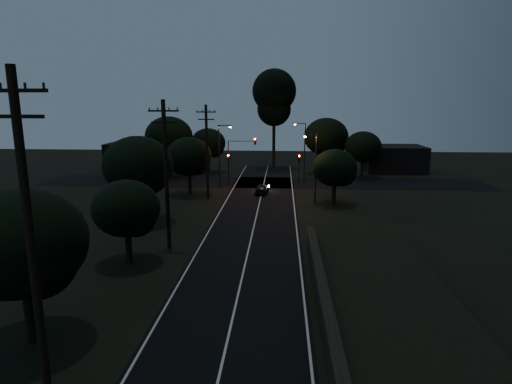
{
  "coord_description": "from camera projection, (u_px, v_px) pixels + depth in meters",
  "views": [
    {
      "loc": [
        2.43,
        -15.22,
        10.88
      ],
      "look_at": [
        0.0,
        24.0,
        2.5
      ],
      "focal_mm": 30.0,
      "sensor_mm": 36.0,
      "label": 1
    }
  ],
  "objects": [
    {
      "name": "car",
      "position": [
        262.0,
        189.0,
        51.16
      ],
      "size": [
        1.75,
        3.57,
        1.17
      ],
      "primitive_type": "imported",
      "rotation": [
        0.0,
        0.0,
        3.03
      ],
      "color": "black",
      "rests_on": "ground"
    },
    {
      "name": "tree_left_b",
      "position": [
        128.0,
        210.0,
        28.59
      ],
      "size": [
        4.53,
        4.53,
        5.76
      ],
      "color": "black",
      "rests_on": "ground"
    },
    {
      "name": "streetlight_a",
      "position": [
        221.0,
        152.0,
        53.72
      ],
      "size": [
        1.66,
        0.26,
        8.0
      ],
      "color": "black",
      "rests_on": "ground"
    },
    {
      "name": "tree_left_a",
      "position": [
        24.0,
        246.0,
        18.67
      ],
      "size": [
        5.7,
        5.7,
        7.21
      ],
      "color": "black",
      "rests_on": "ground"
    },
    {
      "name": "building_right",
      "position": [
        394.0,
        159.0,
        67.38
      ],
      "size": [
        9.0,
        7.0,
        4.0
      ],
      "primitive_type": "cube",
      "color": "black",
      "rests_on": "ground"
    },
    {
      "name": "tall_pine",
      "position": [
        274.0,
        97.0,
        68.5
      ],
      "size": [
        7.02,
        7.02,
        15.96
      ],
      "color": "black",
      "rests_on": "ground"
    },
    {
      "name": "building_left",
      "position": [
        143.0,
        156.0,
        68.78
      ],
      "size": [
        10.0,
        8.0,
        4.4
      ],
      "primitive_type": "cube",
      "color": "black",
      "rests_on": "ground"
    },
    {
      "name": "tree_right_a",
      "position": [
        336.0,
        169.0,
        45.17
      ],
      "size": [
        4.68,
        4.68,
        5.95
      ],
      "color": "black",
      "rests_on": "ground"
    },
    {
      "name": "signal_right",
      "position": [
        299.0,
        164.0,
        55.44
      ],
      "size": [
        0.28,
        0.35,
        4.1
      ],
      "color": "black",
      "rests_on": "ground"
    },
    {
      "name": "ground",
      "position": [
        219.0,
        376.0,
        17.27
      ],
      "size": [
        160.0,
        160.0,
        0.0
      ],
      "primitive_type": "plane",
      "color": "black"
    },
    {
      "name": "tree_left_d",
      "position": [
        190.0,
        158.0,
        49.94
      ],
      "size": [
        5.35,
        5.35,
        6.79
      ],
      "color": "black",
      "rests_on": "ground"
    },
    {
      "name": "tree_far_e",
      "position": [
        364.0,
        148.0,
        61.29
      ],
      "size": [
        5.25,
        5.25,
        6.66
      ],
      "color": "black",
      "rests_on": "ground"
    },
    {
      "name": "retaining_wall",
      "position": [
        396.0,
        329.0,
        19.6
      ],
      "size": [
        6.93,
        26.0,
        1.6
      ],
      "color": "black",
      "rests_on": "ground"
    },
    {
      "name": "road_surface",
      "position": [
        260.0,
        201.0,
        47.65
      ],
      "size": [
        60.0,
        70.0,
        0.03
      ],
      "color": "black",
      "rests_on": "ground"
    },
    {
      "name": "signal_mast",
      "position": [
        241.0,
        152.0,
        55.58
      ],
      "size": [
        3.7,
        0.35,
        6.25
      ],
      "color": "black",
      "rests_on": "ground"
    },
    {
      "name": "utility_pole_mid",
      "position": [
        166.0,
        173.0,
        31.08
      ],
      "size": [
        2.2,
        0.3,
        11.0
      ],
      "color": "black",
      "rests_on": "ground"
    },
    {
      "name": "streetlight_b",
      "position": [
        303.0,
        147.0,
        58.94
      ],
      "size": [
        1.66,
        0.26,
        8.0
      ],
      "color": "black",
      "rests_on": "ground"
    },
    {
      "name": "streetlight_c",
      "position": [
        314.0,
        164.0,
        45.3
      ],
      "size": [
        1.46,
        0.26,
        7.5
      ],
      "color": "black",
      "rests_on": "ground"
    },
    {
      "name": "tree_far_nw",
      "position": [
        209.0,
        144.0,
        65.59
      ],
      "size": [
        5.38,
        5.38,
        6.81
      ],
      "color": "black",
      "rests_on": "ground"
    },
    {
      "name": "signal_left",
      "position": [
        229.0,
        164.0,
        55.99
      ],
      "size": [
        0.28,
        0.35,
        4.1
      ],
      "color": "black",
      "rests_on": "ground"
    },
    {
      "name": "tree_far_w",
      "position": [
        170.0,
        138.0,
        61.69
      ],
      "size": [
        6.86,
        6.86,
        8.75
      ],
      "color": "black",
      "rests_on": "ground"
    },
    {
      "name": "tree_far_ne",
      "position": [
        328.0,
        138.0,
        64.25
      ],
      "size": [
        6.67,
        6.67,
        8.43
      ],
      "color": "black",
      "rests_on": "ground"
    },
    {
      "name": "utility_pole_near",
      "position": [
        31.0,
        242.0,
        14.38
      ],
      "size": [
        2.2,
        0.3,
        12.0
      ],
      "color": "black",
      "rests_on": "ground"
    },
    {
      "name": "tree_left_c",
      "position": [
        140.0,
        167.0,
        38.18
      ],
      "size": [
        6.23,
        6.23,
        7.87
      ],
      "color": "black",
      "rests_on": "ground"
    },
    {
      "name": "utility_pole_far",
      "position": [
        207.0,
        150.0,
        47.73
      ],
      "size": [
        2.2,
        0.3,
        10.5
      ],
      "color": "black",
      "rests_on": "ground"
    }
  ]
}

